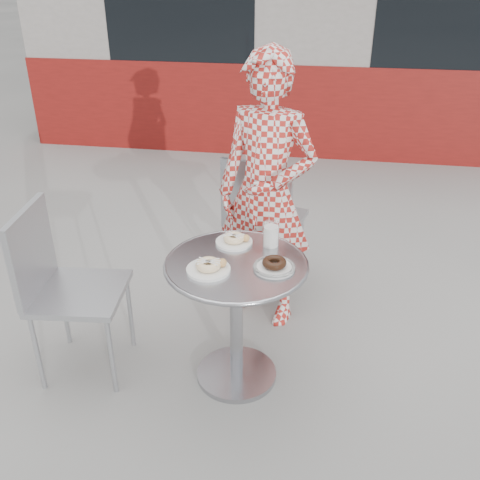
% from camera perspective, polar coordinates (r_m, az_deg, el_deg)
% --- Properties ---
extents(ground, '(60.00, 60.00, 0.00)m').
position_cam_1_polar(ground, '(3.01, -0.88, -13.62)').
color(ground, '#9F9D97').
rests_on(ground, ground).
extents(storefront, '(6.02, 4.55, 3.00)m').
position_cam_1_polar(storefront, '(7.80, 6.99, 23.96)').
color(storefront, gray).
rests_on(storefront, ground).
extents(bistro_table, '(0.70, 0.70, 0.71)m').
position_cam_1_polar(bistro_table, '(2.64, -0.39, -5.64)').
color(bistro_table, '#B0B0B4').
rests_on(bistro_table, ground).
extents(chair_far, '(0.53, 0.54, 0.94)m').
position_cam_1_polar(chair_far, '(3.57, 2.70, -0.63)').
color(chair_far, '#ACAEB4').
rests_on(chair_far, ground).
extents(chair_left, '(0.49, 0.49, 0.93)m').
position_cam_1_polar(chair_left, '(2.98, -16.49, -8.44)').
color(chair_left, '#ACAEB4').
rests_on(chair_left, ground).
extents(seated_person, '(0.68, 0.55, 1.61)m').
position_cam_1_polar(seated_person, '(3.05, 2.83, 4.88)').
color(seated_person, '#A72019').
rests_on(seated_person, ground).
extents(plate_far, '(0.19, 0.19, 0.05)m').
position_cam_1_polar(plate_far, '(2.72, -0.57, 0.03)').
color(plate_far, white).
rests_on(plate_far, bistro_table).
extents(plate_near, '(0.21, 0.21, 0.06)m').
position_cam_1_polar(plate_near, '(2.48, -3.31, -2.86)').
color(plate_near, white).
rests_on(plate_near, bistro_table).
extents(plate_checker, '(0.20, 0.20, 0.05)m').
position_cam_1_polar(plate_checker, '(2.50, 3.67, -2.74)').
color(plate_checker, white).
rests_on(plate_checker, bistro_table).
extents(milk_cup, '(0.08, 0.08, 0.13)m').
position_cam_1_polar(milk_cup, '(2.68, 3.33, 0.52)').
color(milk_cup, white).
rests_on(milk_cup, bistro_table).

